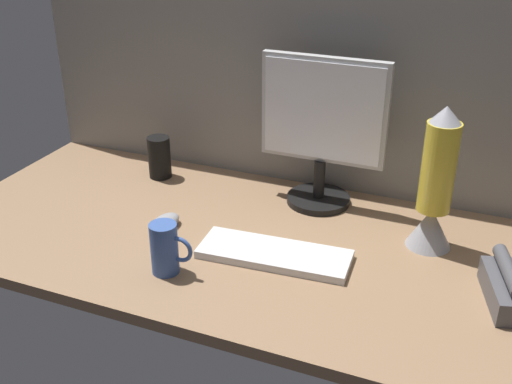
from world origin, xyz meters
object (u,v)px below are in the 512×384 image
(keyboard, at_px, (274,254))
(lava_lamp, at_px, (435,190))
(mouse, at_px, (165,222))
(mug_ceramic_blue, at_px, (165,248))
(monitor, at_px, (323,127))
(mug_black_travel, at_px, (159,157))

(keyboard, height_order, lava_lamp, lava_lamp)
(mouse, xyz_separation_m, mug_ceramic_blue, (0.11, -0.18, 0.05))
(monitor, xyz_separation_m, lava_lamp, (0.33, -0.13, -0.07))
(monitor, relative_size, mug_black_travel, 3.23)
(mug_black_travel, height_order, lava_lamp, lava_lamp)
(keyboard, bearing_deg, monitor, 84.01)
(mouse, xyz_separation_m, mug_black_travel, (-0.17, 0.27, 0.05))
(keyboard, xyz_separation_m, mug_ceramic_blue, (-0.21, -0.15, 0.05))
(mug_black_travel, xyz_separation_m, mug_ceramic_blue, (0.28, -0.45, -0.00))
(keyboard, xyz_separation_m, mouse, (-0.32, 0.03, 0.01))
(mouse, bearing_deg, lava_lamp, 24.55)
(keyboard, height_order, mug_black_travel, mug_black_travel)
(keyboard, distance_m, mug_black_travel, 0.58)
(mug_black_travel, bearing_deg, monitor, 3.09)
(mug_black_travel, xyz_separation_m, lava_lamp, (0.83, -0.10, 0.09))
(mouse, relative_size, mug_ceramic_blue, 0.76)
(mouse, height_order, lava_lamp, lava_lamp)
(monitor, height_order, lava_lamp, monitor)
(mouse, xyz_separation_m, lava_lamp, (0.66, 0.18, 0.14))
(keyboard, xyz_separation_m, mug_black_travel, (-0.49, 0.30, 0.05))
(monitor, relative_size, mouse, 4.36)
(monitor, distance_m, mug_ceramic_blue, 0.56)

